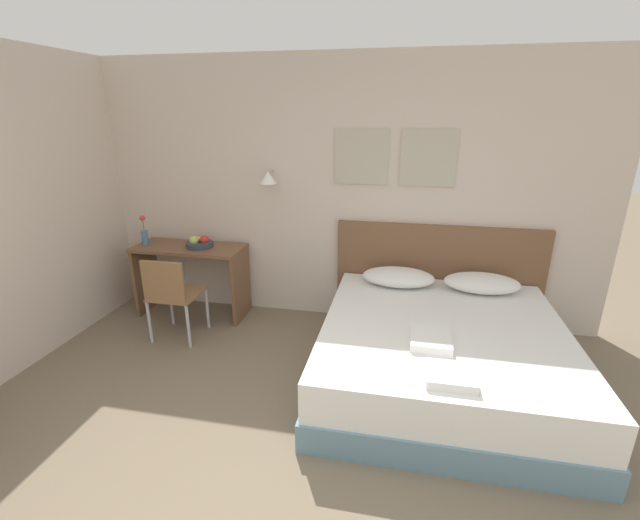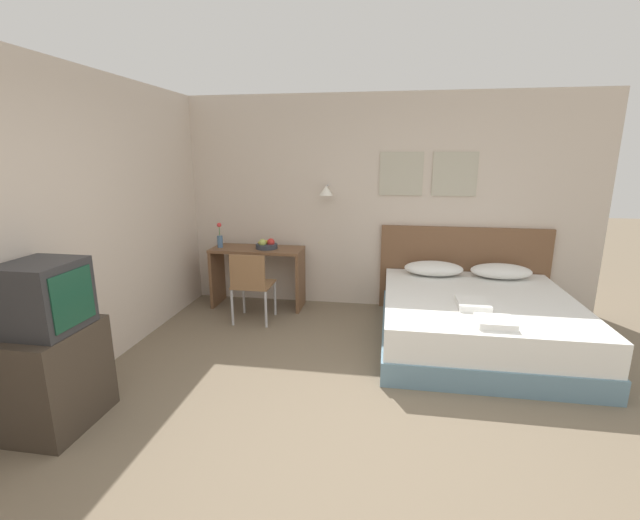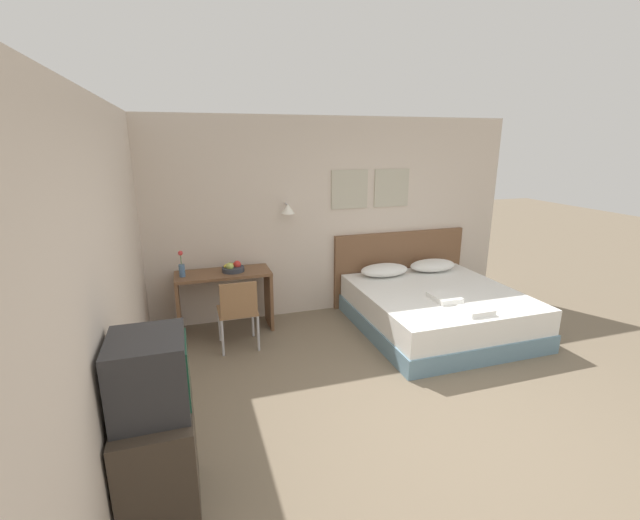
{
  "view_description": "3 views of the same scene",
  "coord_description": "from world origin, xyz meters",
  "px_view_note": "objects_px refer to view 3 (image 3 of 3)",
  "views": [
    {
      "loc": [
        0.8,
        -1.35,
        2.1
      ],
      "look_at": [
        0.1,
        2.08,
        0.9
      ],
      "focal_mm": 24.0,
      "sensor_mm": 36.0,
      "label": 1
    },
    {
      "loc": [
        0.21,
        -2.52,
        1.92
      ],
      "look_at": [
        -0.43,
        1.49,
        0.92
      ],
      "focal_mm": 24.0,
      "sensor_mm": 36.0,
      "label": 2
    },
    {
      "loc": [
        -1.81,
        -2.57,
        2.33
      ],
      "look_at": [
        -0.44,
        1.72,
        1.08
      ],
      "focal_mm": 24.0,
      "sensor_mm": 36.0,
      "label": 3
    }
  ],
  "objects_px": {
    "pillow_left": "(384,270)",
    "folded_towel_near_foot": "(444,297)",
    "folded_towel_mid_bed": "(476,310)",
    "tv_stand": "(159,460)",
    "headboard": "(399,267)",
    "flower_vase": "(182,267)",
    "desk": "(224,290)",
    "fruit_bowl": "(233,268)",
    "pillow_right": "(433,265)",
    "desk_chair": "(238,309)",
    "bed": "(437,310)",
    "television": "(149,374)"
  },
  "relations": [
    {
      "from": "pillow_left",
      "to": "folded_towel_near_foot",
      "type": "relative_size",
      "value": 1.94
    },
    {
      "from": "folded_towel_mid_bed",
      "to": "tv_stand",
      "type": "height_order",
      "value": "tv_stand"
    },
    {
      "from": "headboard",
      "to": "flower_vase",
      "type": "relative_size",
      "value": 6.39
    },
    {
      "from": "desk",
      "to": "fruit_bowl",
      "type": "xyz_separation_m",
      "value": [
        0.12,
        -0.0,
        0.28
      ]
    },
    {
      "from": "desk",
      "to": "flower_vase",
      "type": "bearing_deg",
      "value": -175.92
    },
    {
      "from": "pillow_right",
      "to": "flower_vase",
      "type": "distance_m",
      "value": 3.45
    },
    {
      "from": "pillow_left",
      "to": "folded_towel_mid_bed",
      "type": "bearing_deg",
      "value": -76.44
    },
    {
      "from": "desk_chair",
      "to": "flower_vase",
      "type": "xyz_separation_m",
      "value": [
        -0.58,
        0.55,
        0.38
      ]
    },
    {
      "from": "desk",
      "to": "tv_stand",
      "type": "bearing_deg",
      "value": -104.17
    },
    {
      "from": "flower_vase",
      "to": "tv_stand",
      "type": "bearing_deg",
      "value": -94.27
    },
    {
      "from": "bed",
      "to": "tv_stand",
      "type": "distance_m",
      "value": 3.76
    },
    {
      "from": "folded_towel_mid_bed",
      "to": "tv_stand",
      "type": "relative_size",
      "value": 0.41
    },
    {
      "from": "folded_towel_near_foot",
      "to": "fruit_bowl",
      "type": "relative_size",
      "value": 1.29
    },
    {
      "from": "headboard",
      "to": "fruit_bowl",
      "type": "distance_m",
      "value": 2.48
    },
    {
      "from": "bed",
      "to": "folded_towel_mid_bed",
      "type": "height_order",
      "value": "folded_towel_mid_bed"
    },
    {
      "from": "folded_towel_mid_bed",
      "to": "television",
      "type": "bearing_deg",
      "value": -160.69
    },
    {
      "from": "bed",
      "to": "desk_chair",
      "type": "xyz_separation_m",
      "value": [
        -2.48,
        0.2,
        0.25
      ]
    },
    {
      "from": "folded_towel_near_foot",
      "to": "tv_stand",
      "type": "relative_size",
      "value": 0.48
    },
    {
      "from": "headboard",
      "to": "desk_chair",
      "type": "height_order",
      "value": "headboard"
    },
    {
      "from": "pillow_left",
      "to": "fruit_bowl",
      "type": "distance_m",
      "value": 2.08
    },
    {
      "from": "bed",
      "to": "desk_chair",
      "type": "distance_m",
      "value": 2.5
    },
    {
      "from": "pillow_left",
      "to": "tv_stand",
      "type": "bearing_deg",
      "value": -137.24
    },
    {
      "from": "pillow_right",
      "to": "folded_towel_mid_bed",
      "type": "bearing_deg",
      "value": -104.77
    },
    {
      "from": "headboard",
      "to": "folded_towel_near_foot",
      "type": "xyz_separation_m",
      "value": [
        -0.12,
        -1.35,
        0.02
      ]
    },
    {
      "from": "television",
      "to": "tv_stand",
      "type": "bearing_deg",
      "value": -180.0
    },
    {
      "from": "desk_chair",
      "to": "pillow_right",
      "type": "bearing_deg",
      "value": 11.14
    },
    {
      "from": "folded_towel_mid_bed",
      "to": "television",
      "type": "height_order",
      "value": "television"
    },
    {
      "from": "folded_towel_near_foot",
      "to": "television",
      "type": "height_order",
      "value": "television"
    },
    {
      "from": "pillow_right",
      "to": "television",
      "type": "bearing_deg",
      "value": -143.87
    },
    {
      "from": "desk",
      "to": "folded_towel_mid_bed",
      "type": "bearing_deg",
      "value": -31.1
    },
    {
      "from": "pillow_left",
      "to": "folded_towel_mid_bed",
      "type": "relative_size",
      "value": 2.26
    },
    {
      "from": "flower_vase",
      "to": "television",
      "type": "xyz_separation_m",
      "value": [
        -0.19,
        -2.64,
        0.09
      ]
    },
    {
      "from": "desk",
      "to": "tv_stand",
      "type": "relative_size",
      "value": 1.56
    },
    {
      "from": "headboard",
      "to": "pillow_right",
      "type": "distance_m",
      "value": 0.48
    },
    {
      "from": "bed",
      "to": "headboard",
      "type": "xyz_separation_m",
      "value": [
        0.0,
        1.04,
        0.28
      ]
    },
    {
      "from": "bed",
      "to": "pillow_left",
      "type": "distance_m",
      "value": 0.92
    },
    {
      "from": "pillow_right",
      "to": "folded_towel_mid_bed",
      "type": "xyz_separation_m",
      "value": [
        -0.4,
        -1.52,
        -0.05
      ]
    },
    {
      "from": "pillow_right",
      "to": "tv_stand",
      "type": "height_order",
      "value": "tv_stand"
    },
    {
      "from": "headboard",
      "to": "desk",
      "type": "bearing_deg",
      "value": -174.37
    },
    {
      "from": "pillow_left",
      "to": "tv_stand",
      "type": "height_order",
      "value": "tv_stand"
    },
    {
      "from": "fruit_bowl",
      "to": "tv_stand",
      "type": "distance_m",
      "value": 2.83
    },
    {
      "from": "pillow_right",
      "to": "fruit_bowl",
      "type": "height_order",
      "value": "fruit_bowl"
    },
    {
      "from": "desk_chair",
      "to": "flower_vase",
      "type": "bearing_deg",
      "value": 136.13
    },
    {
      "from": "fruit_bowl",
      "to": "tv_stand",
      "type": "xyz_separation_m",
      "value": [
        -0.8,
        -2.67,
        -0.45
      ]
    },
    {
      "from": "tv_stand",
      "to": "bed",
      "type": "bearing_deg",
      "value": 30.12
    },
    {
      "from": "bed",
      "to": "headboard",
      "type": "height_order",
      "value": "headboard"
    },
    {
      "from": "folded_towel_near_foot",
      "to": "tv_stand",
      "type": "xyz_separation_m",
      "value": [
        -3.13,
        -1.58,
        -0.18
      ]
    },
    {
      "from": "pillow_right",
      "to": "television",
      "type": "distance_m",
      "value": 4.51
    },
    {
      "from": "television",
      "to": "pillow_right",
      "type": "bearing_deg",
      "value": 36.13
    },
    {
      "from": "bed",
      "to": "folded_towel_near_foot",
      "type": "height_order",
      "value": "folded_towel_near_foot"
    }
  ]
}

